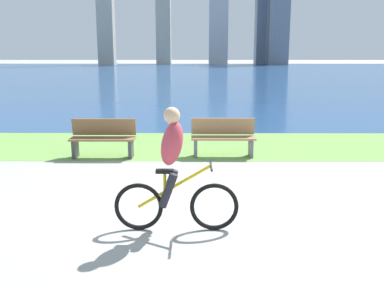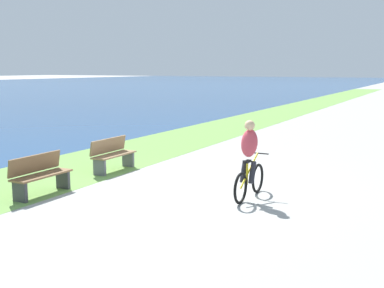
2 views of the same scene
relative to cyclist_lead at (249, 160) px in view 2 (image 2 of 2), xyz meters
The scene contains 5 objects.
ground_plane 1.90m from the cyclist_lead, 78.77° to the left, with size 300.00×300.00×0.00m, color #9E9E99.
grass_strip_bayside 5.65m from the cyclist_lead, 86.61° to the left, with size 120.00×3.49×0.01m, color #6B9947.
cyclist_lead is the anchor object (origin of this frame).
bench_near_path 4.64m from the cyclist_lead, 113.63° to the left, with size 1.50×0.47×0.90m.
bench_far_along_path 4.48m from the cyclist_lead, 77.65° to the left, with size 1.50×0.47×0.90m.
Camera 2 is at (-9.85, -5.26, 2.79)m, focal length 44.84 mm.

